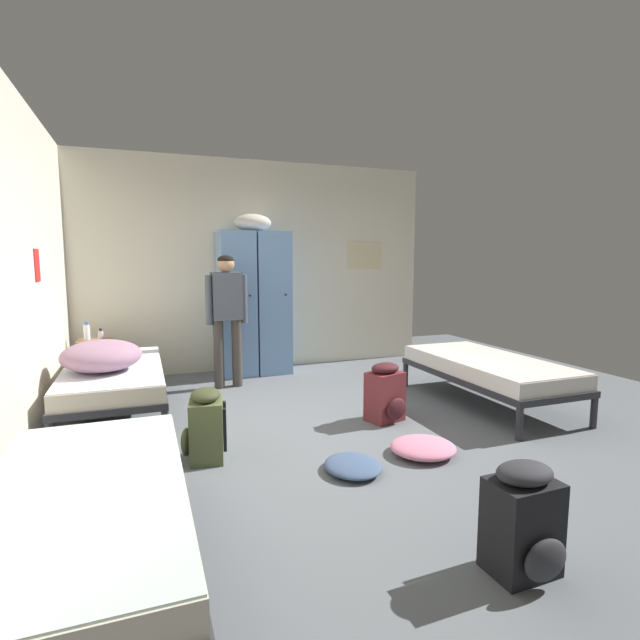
{
  "coord_description": "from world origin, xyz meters",
  "views": [
    {
      "loc": [
        -1.52,
        -3.81,
        1.51
      ],
      "look_at": [
        0.0,
        0.26,
        0.95
      ],
      "focal_mm": 26.98,
      "sensor_mm": 36.0,
      "label": 1
    }
  ],
  "objects_px": {
    "bed_left_rear": "(114,377)",
    "bed_left_front": "(85,509)",
    "bed_right": "(487,368)",
    "shelf_unit": "(96,359)",
    "clothes_pile_denim": "(353,466)",
    "water_bottle": "(87,332)",
    "clothes_pile_pink": "(423,447)",
    "bedding_heap": "(102,356)",
    "locker_bank": "(254,300)",
    "person_traveler": "(227,308)",
    "lotion_bottle": "(101,335)",
    "backpack_maroon": "(386,394)",
    "backpack_black": "(524,522)",
    "backpack_olive": "(205,426)"
  },
  "relations": [
    {
      "from": "bed_left_front",
      "to": "backpack_black",
      "type": "height_order",
      "value": "backpack_black"
    },
    {
      "from": "bed_left_front",
      "to": "backpack_olive",
      "type": "height_order",
      "value": "backpack_olive"
    },
    {
      "from": "lotion_bottle",
      "to": "clothes_pile_pink",
      "type": "relative_size",
      "value": 0.27
    },
    {
      "from": "clothes_pile_pink",
      "to": "clothes_pile_denim",
      "type": "bearing_deg",
      "value": -172.45
    },
    {
      "from": "shelf_unit",
      "to": "lotion_bottle",
      "type": "relative_size",
      "value": 4.19
    },
    {
      "from": "backpack_black",
      "to": "bed_left_rear",
      "type": "bearing_deg",
      "value": 121.06
    },
    {
      "from": "bed_left_rear",
      "to": "bed_left_front",
      "type": "xyz_separation_m",
      "value": [
        0.0,
        -2.62,
        0.0
      ]
    },
    {
      "from": "person_traveler",
      "to": "backpack_maroon",
      "type": "relative_size",
      "value": 2.81
    },
    {
      "from": "lotion_bottle",
      "to": "backpack_maroon",
      "type": "relative_size",
      "value": 0.25
    },
    {
      "from": "person_traveler",
      "to": "clothes_pile_denim",
      "type": "relative_size",
      "value": 3.38
    },
    {
      "from": "shelf_unit",
      "to": "bed_left_rear",
      "type": "distance_m",
      "value": 1.18
    },
    {
      "from": "bed_left_rear",
      "to": "backpack_black",
      "type": "relative_size",
      "value": 3.45
    },
    {
      "from": "water_bottle",
      "to": "bed_left_front",
      "type": "bearing_deg",
      "value": -85.02
    },
    {
      "from": "clothes_pile_pink",
      "to": "backpack_olive",
      "type": "bearing_deg",
      "value": 162.71
    },
    {
      "from": "bed_left_front",
      "to": "backpack_maroon",
      "type": "xyz_separation_m",
      "value": [
        2.37,
        1.56,
        -0.12
      ]
    },
    {
      "from": "bed_left_rear",
      "to": "backpack_maroon",
      "type": "bearing_deg",
      "value": -23.99
    },
    {
      "from": "person_traveler",
      "to": "lotion_bottle",
      "type": "relative_size",
      "value": 11.38
    },
    {
      "from": "bed_right",
      "to": "bed_left_rear",
      "type": "xyz_separation_m",
      "value": [
        -3.6,
        0.96,
        0.0
      ]
    },
    {
      "from": "locker_bank",
      "to": "person_traveler",
      "type": "height_order",
      "value": "locker_bank"
    },
    {
      "from": "shelf_unit",
      "to": "bedding_heap",
      "type": "bearing_deg",
      "value": -82.92
    },
    {
      "from": "locker_bank",
      "to": "clothes_pile_pink",
      "type": "distance_m",
      "value": 3.28
    },
    {
      "from": "backpack_black",
      "to": "clothes_pile_pink",
      "type": "height_order",
      "value": "backpack_black"
    },
    {
      "from": "shelf_unit",
      "to": "clothes_pile_pink",
      "type": "height_order",
      "value": "shelf_unit"
    },
    {
      "from": "bed_right",
      "to": "backpack_maroon",
      "type": "height_order",
      "value": "backpack_maroon"
    },
    {
      "from": "locker_bank",
      "to": "clothes_pile_denim",
      "type": "height_order",
      "value": "locker_bank"
    },
    {
      "from": "person_traveler",
      "to": "water_bottle",
      "type": "height_order",
      "value": "person_traveler"
    },
    {
      "from": "bed_left_front",
      "to": "backpack_olive",
      "type": "bearing_deg",
      "value": 61.36
    },
    {
      "from": "bed_right",
      "to": "clothes_pile_pink",
      "type": "relative_size",
      "value": 3.73
    },
    {
      "from": "backpack_maroon",
      "to": "clothes_pile_pink",
      "type": "xyz_separation_m",
      "value": [
        -0.1,
        -0.8,
        -0.2
      ]
    },
    {
      "from": "person_traveler",
      "to": "water_bottle",
      "type": "relative_size",
      "value": 7.29
    },
    {
      "from": "backpack_olive",
      "to": "lotion_bottle",
      "type": "bearing_deg",
      "value": 109.34
    },
    {
      "from": "bed_left_rear",
      "to": "bedding_heap",
      "type": "bearing_deg",
      "value": -111.72
    },
    {
      "from": "bed_right",
      "to": "bedding_heap",
      "type": "bearing_deg",
      "value": 168.4
    },
    {
      "from": "bedding_heap",
      "to": "clothes_pile_denim",
      "type": "xyz_separation_m",
      "value": [
        1.72,
        -1.73,
        -0.59
      ]
    },
    {
      "from": "backpack_olive",
      "to": "person_traveler",
      "type": "bearing_deg",
      "value": 75.57
    },
    {
      "from": "shelf_unit",
      "to": "clothes_pile_denim",
      "type": "height_order",
      "value": "shelf_unit"
    },
    {
      "from": "bedding_heap",
      "to": "water_bottle",
      "type": "relative_size",
      "value": 3.39
    },
    {
      "from": "locker_bank",
      "to": "backpack_olive",
      "type": "relative_size",
      "value": 3.76
    },
    {
      "from": "lotion_bottle",
      "to": "water_bottle",
      "type": "bearing_deg",
      "value": 158.2
    },
    {
      "from": "bed_right",
      "to": "lotion_bottle",
      "type": "relative_size",
      "value": 13.98
    },
    {
      "from": "bedding_heap",
      "to": "clothes_pile_pink",
      "type": "height_order",
      "value": "bedding_heap"
    },
    {
      "from": "water_bottle",
      "to": "clothes_pile_pink",
      "type": "relative_size",
      "value": 0.42
    },
    {
      "from": "bed_left_rear",
      "to": "clothes_pile_pink",
      "type": "xyz_separation_m",
      "value": [
        2.28,
        -1.85,
        -0.32
      ]
    },
    {
      "from": "shelf_unit",
      "to": "lotion_bottle",
      "type": "distance_m",
      "value": 0.29
    },
    {
      "from": "water_bottle",
      "to": "shelf_unit",
      "type": "bearing_deg",
      "value": -14.04
    },
    {
      "from": "person_traveler",
      "to": "lotion_bottle",
      "type": "xyz_separation_m",
      "value": [
        -1.38,
        0.46,
        -0.3
      ]
    },
    {
      "from": "bedding_heap",
      "to": "backpack_black",
      "type": "height_order",
      "value": "bedding_heap"
    },
    {
      "from": "bed_left_rear",
      "to": "bed_left_front",
      "type": "height_order",
      "value": "same"
    },
    {
      "from": "bed_right",
      "to": "bed_left_front",
      "type": "height_order",
      "value": "same"
    },
    {
      "from": "bed_left_rear",
      "to": "clothes_pile_denim",
      "type": "xyz_separation_m",
      "value": [
        1.64,
        -1.94,
        -0.34
      ]
    }
  ]
}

